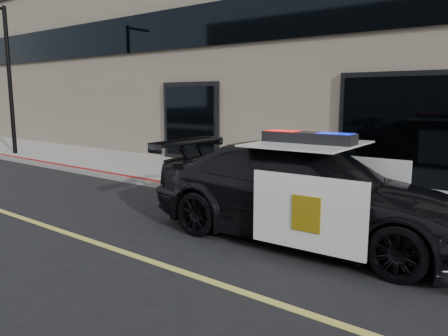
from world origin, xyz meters
The scene contains 5 objects.
ground centered at (0.00, 0.00, 0.00)m, with size 120.00×120.00×0.00m, color black.
sidewalk_n centered at (0.00, 5.25, 0.07)m, with size 60.00×3.50×0.15m, color gray.
police_car centered at (-1.22, 2.25, 0.78)m, with size 2.72×5.50×1.73m.
fire_hydrant centered at (-4.50, 4.26, 0.53)m, with size 0.37×0.51×0.82m.
street_light centered at (-14.37, 4.01, 3.10)m, with size 0.15×1.35×5.33m.
Camera 1 is at (1.94, -3.95, 2.29)m, focal length 35.00 mm.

